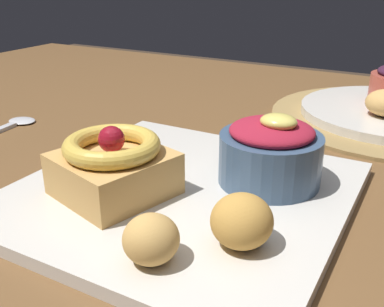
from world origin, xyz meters
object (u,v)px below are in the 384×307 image
cake_slice (113,165)px  fritter_middle (151,239)px  fritter_front (242,221)px  spoon (8,126)px  berry_ramekin (270,152)px  front_plate (182,194)px

cake_slice → fritter_middle: cake_slice is taller
cake_slice → fritter_front: 0.14m
cake_slice → fritter_front: size_ratio=2.38×
cake_slice → spoon: 0.28m
berry_ramekin → fritter_middle: bearing=-99.8°
berry_ramekin → spoon: size_ratio=0.77×
cake_slice → spoon: bearing=159.3°
cake_slice → spoon: size_ratio=0.89×
berry_ramekin → fritter_front: size_ratio=2.04×
spoon → fritter_front: bearing=-113.7°
spoon → front_plate: bearing=-107.9°
fritter_front → fritter_middle: 0.07m
fritter_middle → spoon: size_ratio=0.32×
fritter_middle → spoon: 0.39m
spoon → fritter_middle: bearing=-122.7°
fritter_front → fritter_middle: (-0.05, -0.05, -0.00)m
front_plate → cake_slice: 0.07m
front_plate → cake_slice: bearing=-141.9°
berry_ramekin → spoon: berry_ramekin is taller
fritter_front → fritter_middle: size_ratio=1.16×
cake_slice → front_plate: bearing=38.1°
berry_ramekin → spoon: (-0.38, 0.01, -0.04)m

